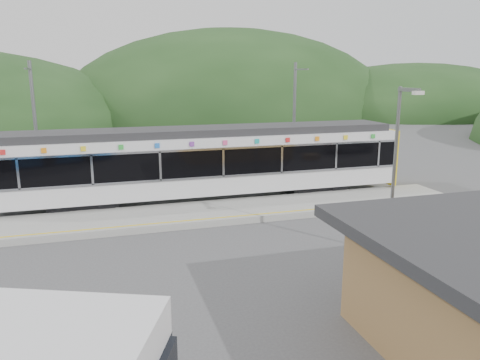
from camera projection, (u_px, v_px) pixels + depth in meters
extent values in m
plane|color=#4C4C4F|center=(213.00, 242.00, 18.16)|extent=(120.00, 120.00, 0.00)
ellipsoid|color=#1E3D19|center=(232.00, 115.00, 73.06)|extent=(52.00, 39.00, 26.00)
ellipsoid|color=#1E3D19|center=(414.00, 114.00, 75.59)|extent=(44.00, 33.00, 16.00)
cube|color=#9E9E99|center=(196.00, 214.00, 21.21)|extent=(26.00, 3.20, 0.30)
cube|color=yellow|center=(202.00, 219.00, 19.96)|extent=(26.00, 0.10, 0.01)
cube|color=black|center=(84.00, 204.00, 22.33)|extent=(3.20, 2.20, 0.56)
cube|color=black|center=(313.00, 187.00, 25.70)|extent=(3.20, 2.20, 0.56)
cube|color=silver|center=(207.00, 181.00, 23.85)|extent=(20.00, 2.90, 0.92)
cube|color=black|center=(206.00, 158.00, 23.58)|extent=(20.00, 2.96, 1.45)
cube|color=silver|center=(213.00, 177.00, 22.33)|extent=(20.00, 0.05, 0.10)
cube|color=silver|center=(213.00, 149.00, 22.03)|extent=(20.00, 0.05, 0.10)
cube|color=silver|center=(206.00, 139.00, 23.37)|extent=(20.00, 2.90, 0.45)
cube|color=#2D2D30|center=(206.00, 131.00, 23.28)|extent=(19.40, 2.50, 0.36)
cube|color=yellow|center=(381.00, 154.00, 26.49)|extent=(0.24, 2.92, 3.00)
cube|color=silver|center=(18.00, 174.00, 19.80)|extent=(0.10, 0.05, 1.35)
cube|color=silver|center=(92.00, 170.00, 20.64)|extent=(0.10, 0.05, 1.35)
cube|color=silver|center=(160.00, 166.00, 21.48)|extent=(0.10, 0.05, 1.35)
cube|color=silver|center=(223.00, 163.00, 22.32)|extent=(0.10, 0.05, 1.35)
cube|color=silver|center=(282.00, 159.00, 23.16)|extent=(0.10, 0.05, 1.35)
cube|color=silver|center=(336.00, 156.00, 24.01)|extent=(0.10, 0.05, 1.35)
cube|color=silver|center=(379.00, 154.00, 24.71)|extent=(0.10, 0.05, 1.35)
cube|color=red|center=(3.00, 152.00, 19.45)|extent=(0.22, 0.04, 0.22)
cube|color=orange|center=(44.00, 150.00, 19.90)|extent=(0.22, 0.04, 0.22)
cube|color=yellow|center=(83.00, 149.00, 20.35)|extent=(0.22, 0.04, 0.22)
cube|color=green|center=(121.00, 147.00, 20.80)|extent=(0.22, 0.04, 0.22)
cube|color=blue|center=(157.00, 146.00, 21.25)|extent=(0.22, 0.04, 0.22)
cube|color=purple|center=(192.00, 144.00, 21.70)|extent=(0.22, 0.04, 0.22)
cube|color=#E54C8C|center=(225.00, 143.00, 22.15)|extent=(0.22, 0.04, 0.22)
cube|color=#19A5A5|center=(257.00, 141.00, 22.59)|extent=(0.22, 0.04, 0.22)
cube|color=red|center=(288.00, 140.00, 23.04)|extent=(0.22, 0.04, 0.22)
cube|color=orange|center=(317.00, 139.00, 23.49)|extent=(0.22, 0.04, 0.22)
cube|color=yellow|center=(346.00, 137.00, 23.94)|extent=(0.22, 0.04, 0.22)
cube|color=green|center=(373.00, 136.00, 24.39)|extent=(0.22, 0.04, 0.22)
cylinder|color=slate|center=(36.00, 132.00, 23.44)|extent=(0.18, 0.18, 7.00)
cube|color=slate|center=(28.00, 69.00, 22.00)|extent=(0.08, 1.80, 0.08)
cylinder|color=slate|center=(294.00, 124.00, 27.37)|extent=(0.18, 0.18, 7.00)
cube|color=slate|center=(301.00, 69.00, 25.93)|extent=(0.08, 1.80, 0.08)
cylinder|color=slate|center=(394.00, 173.00, 16.33)|extent=(0.12, 0.12, 5.96)
cube|color=slate|center=(409.00, 90.00, 15.27)|extent=(0.17, 1.00, 0.12)
cube|color=silver|center=(417.00, 93.00, 14.87)|extent=(0.36, 0.20, 0.12)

